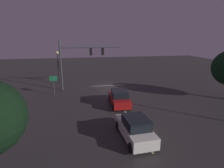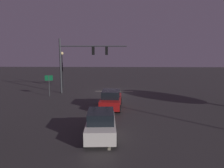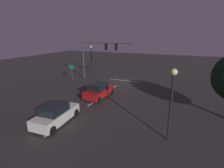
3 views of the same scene
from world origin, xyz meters
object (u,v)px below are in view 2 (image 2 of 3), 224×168
(traffic_signal_assembly, at_px, (82,56))
(street_lamp_right_kerb, at_px, (62,63))
(route_sign, at_px, (49,81))
(car_approaching, at_px, (111,100))
(car_distant, at_px, (101,124))

(traffic_signal_assembly, height_order, street_lamp_right_kerb, traffic_signal_assembly)
(traffic_signal_assembly, distance_m, street_lamp_right_kerb, 5.23)
(traffic_signal_assembly, xyz_separation_m, route_sign, (3.51, 2.17, -2.76))
(traffic_signal_assembly, height_order, route_sign, traffic_signal_assembly)
(car_approaching, height_order, car_distant, same)
(car_approaching, relative_size, street_lamp_right_kerb, 0.87)
(route_sign, bearing_deg, car_approaching, 146.09)
(traffic_signal_assembly, relative_size, car_distant, 1.87)
(traffic_signal_assembly, distance_m, car_distant, 14.90)
(car_distant, bearing_deg, traffic_signal_assembly, -76.33)
(street_lamp_right_kerb, bearing_deg, traffic_signal_assembly, 131.39)
(street_lamp_right_kerb, xyz_separation_m, route_sign, (0.12, 6.02, -1.75))
(car_approaching, relative_size, route_sign, 1.75)
(car_distant, distance_m, street_lamp_right_kerb, 19.30)
(traffic_signal_assembly, distance_m, route_sign, 4.97)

